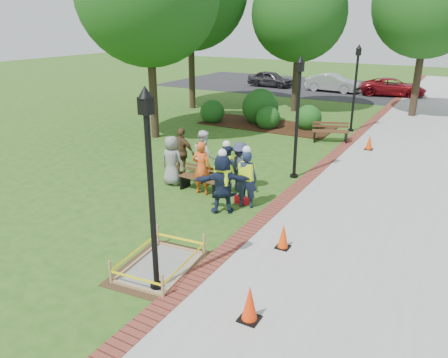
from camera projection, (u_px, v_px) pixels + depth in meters
The scene contains 33 objects.
ground at pixel (188, 222), 12.31m from camera, with size 100.00×100.00×0.00m, color #285116.
sidewalk at pixel (422, 156), 18.14m from camera, with size 6.00×60.00×0.02m, color #9E9E99.
brick_edging at pixel (345, 146), 19.65m from camera, with size 0.50×60.00×0.03m, color maroon.
mulch_bed at pixel (267, 125), 23.49m from camera, with size 7.00×3.00×0.05m, color #381E0F.
parking_lot at pixel (380, 92), 34.34m from camera, with size 36.00×12.00×0.01m, color black.
wet_concrete_pad at pixel (160, 259), 9.94m from camera, with size 1.92×2.46×0.55m.
bench_near at pixel (201, 184), 14.40m from camera, with size 1.55×0.61×0.82m.
bench_far at pixel (330, 136), 20.26m from camera, with size 1.74×1.09×0.89m.
cone_front at pixel (250, 304), 8.16m from camera, with size 0.39×0.39×0.76m.
cone_back at pixel (283, 237), 10.79m from camera, with size 0.34×0.34×0.67m.
cone_far at pixel (369, 143), 18.98m from camera, with size 0.34×0.34×0.68m.
toolbox at pixel (242, 200), 13.52m from camera, with size 0.44×0.24×0.22m, color #B80E18.
lamp_near at pixel (150, 179), 8.43m from camera, with size 0.28×0.28×4.26m.
lamp_mid at pixel (298, 109), 14.95m from camera, with size 0.28×0.28×4.26m.
lamp_far at pixel (356, 82), 21.48m from camera, with size 0.28×0.28×4.26m.
tree_back at pixel (299, 13), 25.27m from camera, with size 5.53×5.53×8.47m.
tree_right at pixel (429, 3), 23.70m from camera, with size 5.96×5.96×9.22m.
shrub_a at pixel (212, 122), 24.23m from camera, with size 1.34×1.34×1.34m, color #1C4D16.
shrub_b at pixel (260, 122), 24.20m from camera, with size 2.00×2.00×2.00m, color #1C4D16.
shrub_c at pixel (268, 128), 22.90m from camera, with size 1.26×1.26×1.26m, color #1C4D16.
shrub_d at pixel (308, 129), 22.72m from camera, with size 1.36×1.36×1.36m, color #1C4D16.
shrub_e at pixel (269, 122), 24.33m from camera, with size 1.02×1.02×1.02m, color #1C4D16.
casual_person_a at pixel (172, 161), 14.84m from camera, with size 0.56×0.37×1.70m.
casual_person_b at pixel (202, 168), 14.02m from camera, with size 0.60×0.43×1.76m.
casual_person_c at pixel (204, 156), 15.19m from camera, with size 0.68×0.67×1.81m.
casual_person_d at pixel (182, 153), 15.61m from camera, with size 0.58×0.38×1.79m.
casual_person_e at pixel (240, 167), 14.30m from camera, with size 0.63×0.56×1.66m.
hivis_worker_a at pixel (222, 181), 12.64m from camera, with size 0.68×0.62×1.94m.
hivis_worker_b at pixel (246, 177), 12.99m from camera, with size 0.65×0.52×1.93m.
hivis_worker_c at pixel (226, 167), 14.07m from camera, with size 0.56×0.40×1.78m.
parked_car_a at pixel (270, 87), 36.94m from camera, with size 4.38×1.91×1.43m, color #2B2A2D.
parked_car_b at pixel (332, 92), 34.43m from camera, with size 4.57×1.99×1.49m, color #B6B7BB.
parked_car_c at pixel (392, 96), 32.61m from camera, with size 4.28×1.86×1.40m, color maroon.
Camera 1 is at (6.40, -9.17, 5.38)m, focal length 35.00 mm.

